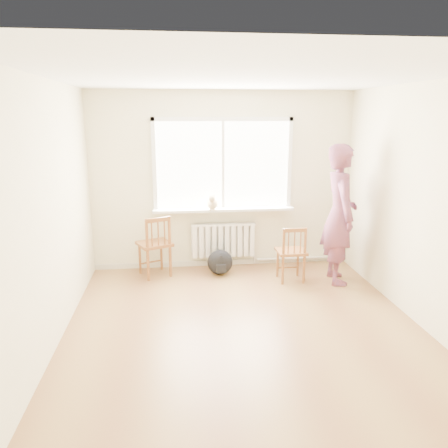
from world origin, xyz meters
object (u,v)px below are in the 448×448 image
object	(u,v)px
backpack	(220,262)
cat	(212,203)
chair_left	(156,246)
person	(340,215)
chair_right	(292,254)

from	to	relation	value
backpack	cat	bearing A→B (deg)	110.27
chair_left	cat	bearing A→B (deg)	169.73
chair_left	person	world-z (taller)	person
chair_left	chair_right	size ratio (longest dim) A/B	1.12
chair_right	cat	size ratio (longest dim) A/B	2.15
backpack	chair_right	bearing A→B (deg)	-21.67
chair_right	cat	xyz separation A→B (m)	(-1.08, 0.63, 0.64)
chair_left	chair_right	xyz separation A→B (m)	(1.94, -0.43, -0.05)
cat	chair_left	bearing A→B (deg)	-158.41
person	chair_right	bearing A→B (deg)	90.41
backpack	person	bearing A→B (deg)	-15.20
chair_right	person	distance (m)	0.86
cat	chair_right	bearing A→B (deg)	-22.12
chair_right	backpack	world-z (taller)	chair_right
person	cat	xyz separation A→B (m)	(-1.73, 0.68, 0.07)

